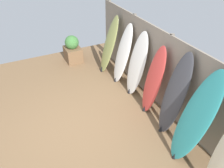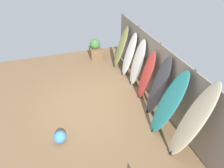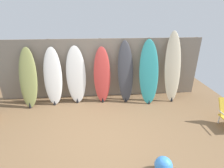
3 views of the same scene
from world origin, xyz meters
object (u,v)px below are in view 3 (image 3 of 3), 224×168
Objects in this scene: surfboard_red_3 at (102,75)px; surfboard_teal_5 at (149,72)px; surfboard_charcoal_4 at (126,72)px; surfboard_cream_6 at (173,67)px; surfboard_white_1 at (53,77)px; surfboard_olive_0 at (28,78)px; beach_ball at (163,165)px; surfboard_white_2 at (76,75)px.

surfboard_teal_5 is (1.35, -0.11, 0.10)m from surfboard_red_3.
surfboard_cream_6 is at bearing -1.68° from surfboard_charcoal_4.
surfboard_white_1 is 0.90× the size of surfboard_teal_5.
surfboard_olive_0 is at bearing -178.27° from surfboard_charcoal_4.
surfboard_white_1 is 0.91× the size of surfboard_charcoal_4.
surfboard_white_1 is 5.37× the size of beach_ball.
surfboard_red_3 is (0.75, -0.04, -0.01)m from surfboard_white_2.
surfboard_cream_6 is (2.07, -0.04, 0.21)m from surfboard_red_3.
surfboard_white_1 is 2.09m from surfboard_charcoal_4.
surfboard_cream_6 reaches higher than surfboard_red_3.
surfboard_red_3 is at bearing 2.37° from surfboard_olive_0.
surfboard_charcoal_4 is (2.74, 0.08, 0.07)m from surfboard_olive_0.
surfboard_olive_0 is 4.02m from beach_ball.
surfboard_cream_6 is at bearing 0.59° from surfboard_olive_0.
surfboard_teal_5 is (2.10, -0.15, 0.09)m from surfboard_white_2.
surfboard_white_2 reaches higher than beach_ball.
surfboard_cream_6 reaches higher than surfboard_white_2.
surfboard_white_2 is at bearing 178.37° from surfboard_charcoal_4.
surfboard_olive_0 is 1.02× the size of surfboard_red_3.
surfboard_white_1 reaches higher than beach_ball.
surfboard_white_2 is at bearing 5.45° from surfboard_olive_0.
surfboard_olive_0 is 3.40m from surfboard_teal_5.
surfboard_charcoal_4 reaches higher than surfboard_olive_0.
surfboard_red_3 is 0.80× the size of surfboard_cream_6.
surfboard_white_1 reaches higher than surfboard_red_3.
surfboard_white_2 is 3.28m from beach_ball.
surfboard_teal_5 is at bearing -0.40° from surfboard_olive_0.
surfboard_white_1 is at bearing 179.88° from surfboard_red_3.
surfboard_olive_0 is 1.00× the size of surfboard_white_2.
surfboard_white_2 is at bearing 175.99° from surfboard_teal_5.
surfboard_cream_6 is (1.39, -0.04, 0.12)m from surfboard_charcoal_4.
surfboard_olive_0 is at bearing -172.32° from surfboard_white_1.
surfboard_charcoal_4 is at bearing 95.10° from beach_ball.
surfboard_cream_6 reaches higher than surfboard_white_1.
surfboard_cream_6 is at bearing -1.66° from surfboard_white_2.
surfboard_white_1 is at bearing 177.68° from surfboard_teal_5.
surfboard_white_1 is at bearing 7.68° from surfboard_olive_0.
surfboard_white_1 is 1.00× the size of surfboard_red_3.
surfboard_olive_0 is 2.74m from surfboard_charcoal_4.
surfboard_white_1 is (0.65, 0.09, -0.01)m from surfboard_olive_0.
surfboard_teal_5 is (3.40, -0.02, 0.09)m from surfboard_olive_0.
surfboard_red_3 is at bearing 175.41° from surfboard_teal_5.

